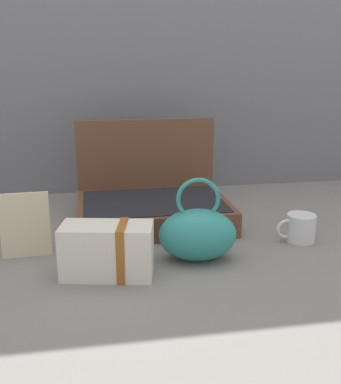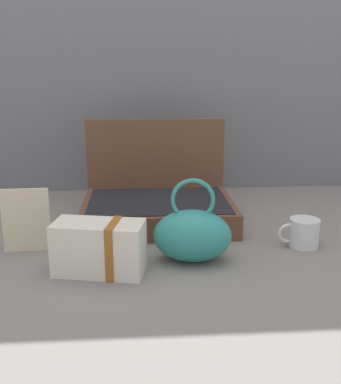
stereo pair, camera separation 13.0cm
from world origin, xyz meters
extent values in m
plane|color=slate|center=(0.00, 0.00, 0.00)|extent=(6.00, 6.00, 0.00)
cube|color=slate|center=(0.00, 0.58, 0.70)|extent=(3.20, 0.06, 1.40)
cube|color=brown|center=(-0.06, 0.13, 0.04)|extent=(0.48, 0.33, 0.08)
cube|color=black|center=(-0.06, 0.13, 0.08)|extent=(0.44, 0.30, 0.00)
cube|color=brown|center=(-0.06, 0.31, 0.16)|extent=(0.48, 0.02, 0.31)
ellipsoid|color=teal|center=(0.02, -0.16, 0.07)|extent=(0.22, 0.15, 0.14)
torus|color=teal|center=(0.02, -0.16, 0.17)|extent=(0.11, 0.02, 0.11)
cube|color=silver|center=(-0.22, -0.21, 0.06)|extent=(0.23, 0.14, 0.13)
cube|color=#99561E|center=(-0.18, -0.22, 0.06)|extent=(0.04, 0.11, 0.13)
cylinder|color=silver|center=(0.34, -0.08, 0.04)|extent=(0.08, 0.08, 0.08)
torus|color=silver|center=(0.30, -0.08, 0.04)|extent=(0.06, 0.01, 0.06)
cube|color=beige|center=(-0.42, -0.06, 0.09)|extent=(0.13, 0.01, 0.18)
camera|label=1|loc=(-0.25, -1.25, 0.50)|focal=43.11mm
camera|label=2|loc=(-0.12, -1.27, 0.50)|focal=43.11mm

